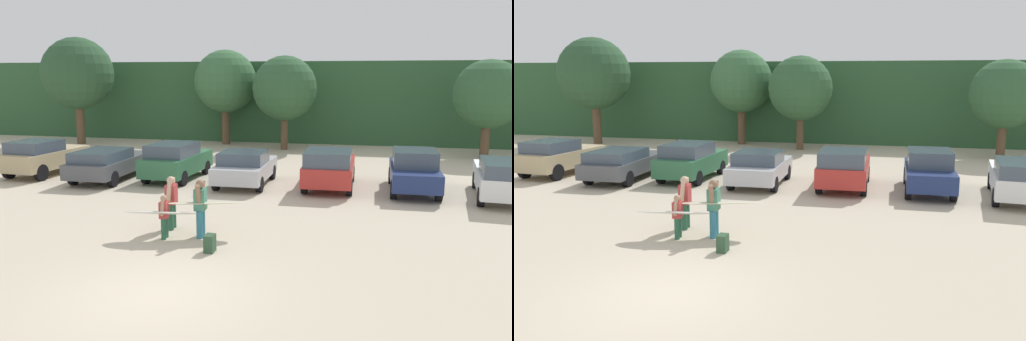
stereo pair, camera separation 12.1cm
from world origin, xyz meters
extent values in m
plane|color=beige|center=(0.00, 0.00, 0.00)|extent=(120.00, 120.00, 0.00)
cube|color=#2D5633|center=(0.00, 30.18, 2.63)|extent=(108.00, 12.00, 5.25)
cylinder|color=brown|center=(-14.32, 20.94, 1.28)|extent=(0.53, 0.53, 2.57)
sphere|color=#284C2D|center=(-14.32, 20.94, 4.49)|extent=(4.51, 4.51, 4.51)
cylinder|color=brown|center=(-5.16, 22.91, 1.16)|extent=(0.52, 0.52, 2.32)
sphere|color=#38663D|center=(-5.16, 22.91, 4.00)|extent=(3.94, 3.94, 3.94)
cylinder|color=brown|center=(-1.06, 21.23, 1.01)|extent=(0.42, 0.42, 2.02)
sphere|color=#2D5633|center=(-1.06, 21.23, 3.62)|extent=(3.78, 3.78, 3.78)
cylinder|color=brown|center=(9.93, 20.41, 0.93)|extent=(0.46, 0.46, 1.86)
sphere|color=#2D5633|center=(9.93, 20.41, 3.40)|extent=(3.63, 3.63, 3.63)
cube|color=tan|center=(-10.13, 11.12, 0.72)|extent=(2.17, 4.20, 0.74)
cube|color=#3F4C5B|center=(-10.18, 10.48, 1.34)|extent=(1.85, 2.12, 0.49)
cylinder|color=black|center=(-10.84, 12.52, 0.35)|extent=(0.28, 0.72, 0.71)
cylinder|color=black|center=(-9.19, 12.38, 0.35)|extent=(0.28, 0.72, 0.71)
cylinder|color=black|center=(-11.07, 9.85, 0.35)|extent=(0.28, 0.72, 0.71)
cylinder|color=black|center=(-9.42, 9.71, 0.35)|extent=(0.28, 0.72, 0.71)
cube|color=#4C4F54|center=(-6.77, 10.79, 0.63)|extent=(1.98, 4.63, 0.60)
cube|color=#3F4C5B|center=(-6.76, 10.03, 1.14)|extent=(1.80, 2.47, 0.42)
cylinder|color=black|center=(-7.65, 12.30, 0.32)|extent=(0.23, 0.65, 0.65)
cylinder|color=black|center=(-5.92, 12.32, 0.32)|extent=(0.23, 0.65, 0.65)
cylinder|color=black|center=(-7.62, 9.26, 0.32)|extent=(0.23, 0.65, 0.65)
cylinder|color=black|center=(-5.89, 9.28, 0.32)|extent=(0.23, 0.65, 0.65)
cube|color=#2D6642|center=(-4.01, 11.44, 0.68)|extent=(1.95, 4.05, 0.75)
cube|color=#3F4C5B|center=(-4.02, 11.01, 1.32)|extent=(1.74, 2.27, 0.53)
cylinder|color=black|center=(-4.76, 12.79, 0.31)|extent=(0.25, 0.63, 0.62)
cylinder|color=black|center=(-3.15, 12.72, 0.31)|extent=(0.25, 0.63, 0.62)
cylinder|color=black|center=(-4.86, 10.17, 0.31)|extent=(0.25, 0.63, 0.62)
cylinder|color=black|center=(-3.26, 10.10, 0.31)|extent=(0.25, 0.63, 0.62)
cube|color=silver|center=(-0.86, 10.94, 0.62)|extent=(1.96, 4.01, 0.62)
cube|color=#3F4C5B|center=(-0.85, 10.59, 1.17)|extent=(1.78, 1.90, 0.48)
cylinder|color=black|center=(-1.73, 12.24, 0.31)|extent=(0.23, 0.62, 0.61)
cylinder|color=black|center=(-0.01, 12.26, 0.31)|extent=(0.23, 0.62, 0.61)
cylinder|color=black|center=(-1.70, 9.61, 0.31)|extent=(0.23, 0.62, 0.61)
cylinder|color=black|center=(0.02, 9.63, 0.31)|extent=(0.23, 0.62, 0.61)
cube|color=#B72D28|center=(2.51, 11.19, 0.69)|extent=(1.91, 4.18, 0.73)
cube|color=#3F4C5B|center=(2.53, 10.33, 1.33)|extent=(1.74, 2.25, 0.55)
cylinder|color=black|center=(1.66, 12.54, 0.32)|extent=(0.23, 0.65, 0.64)
cylinder|color=black|center=(3.32, 12.57, 0.32)|extent=(0.23, 0.65, 0.64)
cylinder|color=black|center=(1.70, 9.80, 0.32)|extent=(0.23, 0.65, 0.64)
cylinder|color=black|center=(3.37, 9.83, 0.32)|extent=(0.23, 0.65, 0.64)
cube|color=navy|center=(5.71, 11.04, 0.67)|extent=(1.74, 4.17, 0.66)
cube|color=#3F4C5B|center=(5.71, 11.05, 1.31)|extent=(1.59, 2.06, 0.62)
cylinder|color=black|center=(4.93, 12.41, 0.34)|extent=(0.22, 0.69, 0.69)
cylinder|color=black|center=(6.48, 12.42, 0.34)|extent=(0.22, 0.69, 0.69)
cylinder|color=black|center=(4.94, 9.66, 0.34)|extent=(0.22, 0.69, 0.69)
cylinder|color=black|center=(6.49, 9.67, 0.34)|extent=(0.22, 0.69, 0.69)
cube|color=white|center=(8.76, 10.64, 0.69)|extent=(2.25, 4.75, 0.71)
cube|color=#3F4C5B|center=(8.65, 9.68, 1.28)|extent=(1.89, 2.73, 0.47)
cylinder|color=black|center=(8.14, 12.23, 0.33)|extent=(0.29, 0.68, 0.66)
cylinder|color=black|center=(7.80, 9.23, 0.33)|extent=(0.29, 0.68, 0.66)
cylinder|color=teal|center=(-0.34, 3.74, 0.38)|extent=(0.18, 0.18, 0.77)
cylinder|color=teal|center=(-0.37, 4.01, 0.38)|extent=(0.18, 0.18, 0.77)
cube|color=#3F7F66|center=(-0.35, 3.87, 1.06)|extent=(0.33, 0.42, 0.59)
sphere|color=#8C664C|center=(-0.35, 3.87, 1.48)|extent=(0.25, 0.25, 0.25)
cylinder|color=#8C664C|center=(-0.33, 3.66, 1.22)|extent=(0.16, 0.33, 0.63)
cylinder|color=#8C664C|center=(-0.37, 4.09, 1.22)|extent=(0.17, 0.39, 0.62)
cylinder|color=#26593F|center=(-1.26, 3.41, 0.29)|extent=(0.14, 0.14, 0.58)
cylinder|color=#26593F|center=(-1.28, 3.62, 0.29)|extent=(0.14, 0.14, 0.58)
cube|color=#B23838|center=(-1.27, 3.52, 0.80)|extent=(0.25, 0.32, 0.45)
sphere|color=tan|center=(-1.27, 3.52, 1.12)|extent=(0.19, 0.19, 0.19)
cylinder|color=tan|center=(-1.25, 3.35, 0.92)|extent=(0.12, 0.27, 0.47)
cylinder|color=tan|center=(-1.28, 3.68, 0.92)|extent=(0.12, 0.19, 0.48)
cylinder|color=#26593F|center=(-1.41, 4.30, 0.37)|extent=(0.17, 0.17, 0.74)
cylinder|color=#26593F|center=(-1.44, 4.56, 0.37)|extent=(0.17, 0.17, 0.74)
cube|color=#B23838|center=(-1.43, 4.43, 1.03)|extent=(0.32, 0.40, 0.57)
sphere|color=#D8AD8C|center=(-1.43, 4.43, 1.43)|extent=(0.24, 0.24, 0.24)
cylinder|color=#D8AD8C|center=(-1.41, 4.22, 1.17)|extent=(0.16, 0.37, 0.60)
cylinder|color=#D8AD8C|center=(-1.44, 4.64, 1.17)|extent=(0.14, 0.14, 0.60)
ellipsoid|color=beige|center=(-0.22, 4.00, 0.94)|extent=(2.42, 1.32, 0.17)
ellipsoid|color=white|center=(-1.36, 3.44, 0.74)|extent=(2.12, 0.83, 0.24)
cube|color=#2D4C33|center=(0.27, 2.73, 0.23)|extent=(0.24, 0.34, 0.45)
camera|label=1|loc=(4.23, -9.28, 4.40)|focal=36.66mm
camera|label=2|loc=(4.35, -9.25, 4.40)|focal=36.66mm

